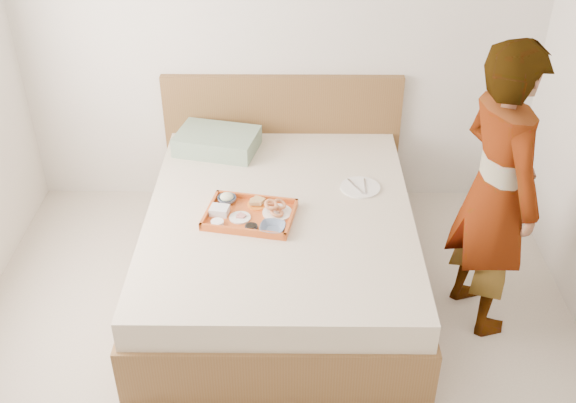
% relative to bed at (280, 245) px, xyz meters
% --- Properties ---
extents(wall_back, '(3.50, 0.01, 2.60)m').
position_rel_bed_xyz_m(wall_back, '(-0.02, 1.00, 1.04)').
color(wall_back, silver).
rests_on(wall_back, ground).
extents(bed, '(1.65, 2.00, 0.53)m').
position_rel_bed_xyz_m(bed, '(0.00, 0.00, 0.00)').
color(bed, brown).
rests_on(bed, ground).
extents(headboard, '(1.65, 0.06, 0.95)m').
position_rel_bed_xyz_m(headboard, '(0.00, 0.97, 0.21)').
color(headboard, brown).
rests_on(headboard, ground).
extents(pillow, '(0.59, 0.47, 0.13)m').
position_rel_bed_xyz_m(pillow, '(-0.43, 0.71, 0.33)').
color(pillow, gray).
rests_on(pillow, bed).
extents(tray, '(0.56, 0.45, 0.05)m').
position_rel_bed_xyz_m(tray, '(-0.17, -0.09, 0.29)').
color(tray, '#CD5819').
rests_on(tray, bed).
extents(prawn_plate, '(0.20, 0.20, 0.01)m').
position_rel_bed_xyz_m(prawn_plate, '(-0.01, -0.06, 0.28)').
color(prawn_plate, white).
rests_on(prawn_plate, tray).
extents(navy_bowl_big, '(0.17, 0.17, 0.03)m').
position_rel_bed_xyz_m(navy_bowl_big, '(-0.03, -0.23, 0.30)').
color(navy_bowl_big, navy).
rests_on(navy_bowl_big, tray).
extents(sauce_dish, '(0.08, 0.08, 0.03)m').
position_rel_bed_xyz_m(sauce_dish, '(-0.15, -0.23, 0.29)').
color(sauce_dish, black).
rests_on(sauce_dish, tray).
extents(meat_plate, '(0.14, 0.14, 0.01)m').
position_rel_bed_xyz_m(meat_plate, '(-0.23, -0.12, 0.28)').
color(meat_plate, white).
rests_on(meat_plate, tray).
extents(bread_plate, '(0.14, 0.14, 0.01)m').
position_rel_bed_xyz_m(bread_plate, '(-0.13, 0.02, 0.28)').
color(bread_plate, orange).
rests_on(bread_plate, tray).
extents(salad_bowl, '(0.13, 0.13, 0.03)m').
position_rel_bed_xyz_m(salad_bowl, '(-0.31, 0.05, 0.30)').
color(salad_bowl, navy).
rests_on(salad_bowl, tray).
extents(plastic_tub, '(0.12, 0.10, 0.05)m').
position_rel_bed_xyz_m(plastic_tub, '(-0.35, -0.07, 0.30)').
color(plastic_tub, silver).
rests_on(plastic_tub, tray).
extents(cheese_round, '(0.08, 0.08, 0.03)m').
position_rel_bed_xyz_m(cheese_round, '(-0.35, -0.18, 0.29)').
color(cheese_round, white).
rests_on(cheese_round, tray).
extents(dinner_plate, '(0.28, 0.28, 0.01)m').
position_rel_bed_xyz_m(dinner_plate, '(0.49, 0.23, 0.27)').
color(dinner_plate, white).
rests_on(dinner_plate, bed).
extents(person, '(0.58, 0.71, 1.69)m').
position_rel_bed_xyz_m(person, '(1.15, -0.29, 0.58)').
color(person, beige).
rests_on(person, ground).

